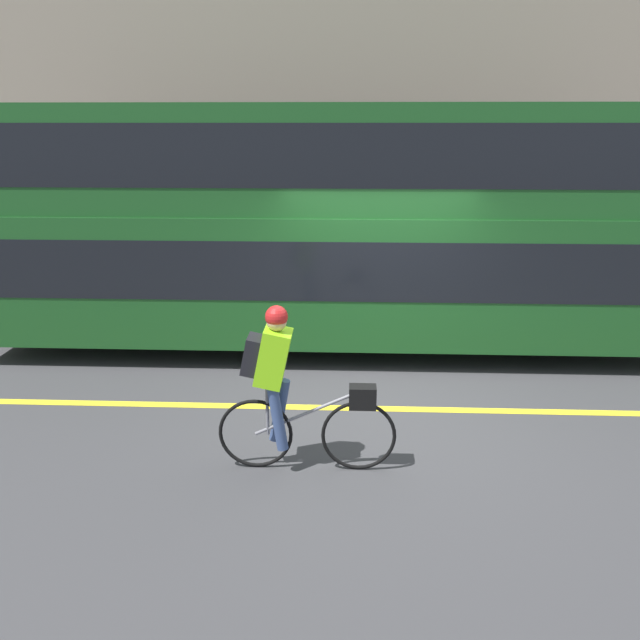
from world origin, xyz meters
TOP-DOWN VIEW (x-y plane):
  - ground_plane at (0.00, 0.00)m, footprint 80.00×80.00m
  - road_center_line at (0.00, 0.17)m, footprint 50.00×0.14m
  - sidewalk_curb at (0.00, 5.12)m, footprint 60.00×2.23m
  - building_facade at (0.00, 6.38)m, footprint 60.00×0.30m
  - bus at (-0.62, 2.50)m, footprint 10.05×2.47m
  - cyclist_on_bike at (-0.96, -1.21)m, footprint 1.75×0.32m
  - trash_bin at (-2.75, 5.01)m, footprint 0.50×0.50m

SIDE VIEW (x-z plane):
  - ground_plane at x=0.00m, z-range 0.00..0.00m
  - road_center_line at x=0.00m, z-range 0.00..0.01m
  - sidewalk_curb at x=0.00m, z-range 0.00..0.11m
  - trash_bin at x=-2.75m, z-range 0.11..1.06m
  - cyclist_on_bike at x=-0.96m, z-range 0.06..1.74m
  - bus at x=-0.62m, z-range 0.20..3.73m
  - building_facade at x=0.00m, z-range 0.00..9.17m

